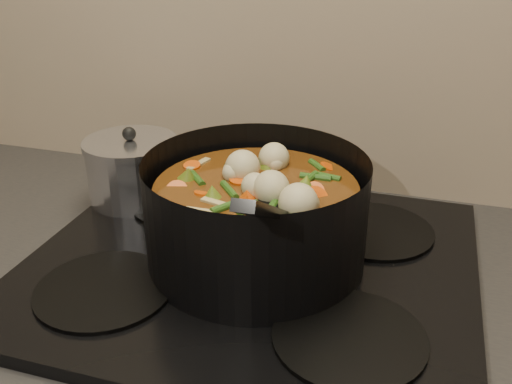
# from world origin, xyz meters

# --- Properties ---
(stovetop) EXTENTS (0.62, 0.54, 0.03)m
(stovetop) POSITION_xyz_m (0.00, 1.93, 0.92)
(stovetop) COLOR black
(stovetop) RESTS_ON counter
(stockpot) EXTENTS (0.34, 0.43, 0.22)m
(stockpot) POSITION_xyz_m (0.01, 1.93, 1.00)
(stockpot) COLOR black
(stockpot) RESTS_ON stovetop
(saucepan) EXTENTS (0.16, 0.16, 0.13)m
(saucepan) POSITION_xyz_m (-0.25, 2.06, 0.98)
(saucepan) COLOR silver
(saucepan) RESTS_ON stovetop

